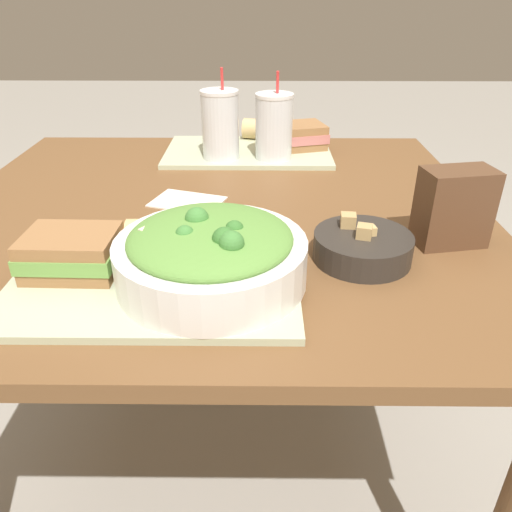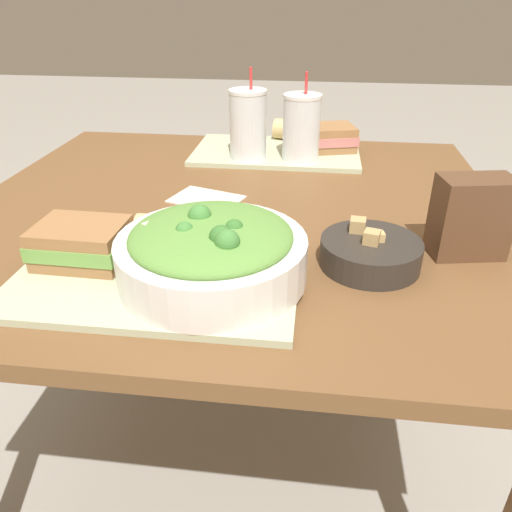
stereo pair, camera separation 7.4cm
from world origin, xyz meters
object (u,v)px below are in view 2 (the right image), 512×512
object	(u,v)px
chip_bag	(471,217)
sandwich_far	(325,138)
soup_bowl	(370,252)
baguette_far	(295,130)
baguette_near	(177,231)
salad_bowl	(212,251)
sandwich_near	(82,243)
napkin_folded	(206,199)
drink_cup_dark	(248,126)
drink_cup_red	(301,130)

from	to	relation	value
chip_bag	sandwich_far	bearing A→B (deg)	103.59
soup_bowl	baguette_far	world-z (taller)	same
baguette_near	sandwich_far	bearing A→B (deg)	-24.08
sandwich_far	baguette_near	bearing A→B (deg)	-127.70
salad_bowl	baguette_far	world-z (taller)	salad_bowl
soup_bowl	sandwich_far	world-z (taller)	sandwich_far
sandwich_near	salad_bowl	bearing A→B (deg)	-5.93
sandwich_near	napkin_folded	distance (m)	0.34
sandwich_far	napkin_folded	world-z (taller)	sandwich_far
drink_cup_dark	soup_bowl	bearing A→B (deg)	-61.96
baguette_far	drink_cup_red	size ratio (longest dim) A/B	0.58
drink_cup_red	sandwich_near	bearing A→B (deg)	-119.45
sandwich_far	drink_cup_dark	world-z (taller)	drink_cup_dark
soup_bowl	napkin_folded	world-z (taller)	soup_bowl
salad_bowl	drink_cup_dark	distance (m)	0.61
sandwich_far	chip_bag	size ratio (longest dim) A/B	1.31
baguette_far	chip_bag	bearing A→B (deg)	-138.32
salad_bowl	drink_cup_red	size ratio (longest dim) A/B	1.34
salad_bowl	soup_bowl	xyz separation A→B (m)	(0.24, 0.09, -0.03)
soup_bowl	drink_cup_red	world-z (taller)	drink_cup_red
chip_bag	napkin_folded	size ratio (longest dim) A/B	0.81
sandwich_near	drink_cup_red	bearing A→B (deg)	61.95
drink_cup_red	chip_bag	world-z (taller)	drink_cup_red
baguette_far	drink_cup_red	bearing A→B (deg)	-158.12
salad_bowl	napkin_folded	distance (m)	0.35
drink_cup_dark	chip_bag	bearing A→B (deg)	-45.79
salad_bowl	soup_bowl	world-z (taller)	salad_bowl
soup_bowl	drink_cup_red	bearing A→B (deg)	105.11
chip_bag	drink_cup_dark	bearing A→B (deg)	123.79
drink_cup_red	salad_bowl	bearing A→B (deg)	-99.94
soup_bowl	sandwich_far	size ratio (longest dim) A/B	0.92
sandwich_near	chip_bag	distance (m)	0.64
drink_cup_dark	napkin_folded	size ratio (longest dim) A/B	1.31
sandwich_near	napkin_folded	size ratio (longest dim) A/B	0.87
napkin_folded	baguette_near	bearing A→B (deg)	-89.38
drink_cup_dark	chip_bag	size ratio (longest dim) A/B	1.62
sandwich_near	chip_bag	bearing A→B (deg)	12.69
salad_bowl	drink_cup_red	world-z (taller)	drink_cup_red
baguette_near	baguette_far	xyz separation A→B (m)	(0.16, 0.68, 0.00)
drink_cup_dark	napkin_folded	bearing A→B (deg)	-101.36
baguette_far	drink_cup_dark	size ratio (longest dim) A/B	0.56
salad_bowl	drink_cup_dark	xyz separation A→B (m)	(-0.03, 0.60, 0.03)
drink_cup_dark	baguette_far	bearing A→B (deg)	57.56
salad_bowl	drink_cup_red	bearing A→B (deg)	80.06
drink_cup_dark	napkin_folded	world-z (taller)	drink_cup_dark
soup_bowl	chip_bag	xyz separation A→B (m)	(0.17, 0.06, 0.04)
soup_bowl	drink_cup_dark	world-z (taller)	drink_cup_dark
chip_bag	soup_bowl	bearing A→B (deg)	-169.82
baguette_near	soup_bowl	bearing A→B (deg)	-92.42
baguette_near	napkin_folded	xyz separation A→B (m)	(-0.00, 0.24, -0.04)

